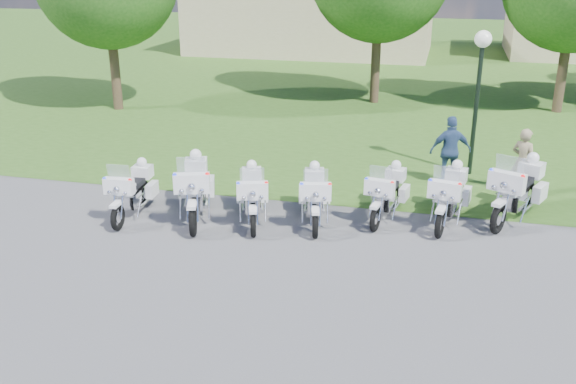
% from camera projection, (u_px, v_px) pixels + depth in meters
% --- Properties ---
extents(ground, '(100.00, 100.00, 0.00)m').
position_uv_depth(ground, '(318.00, 262.00, 12.64)').
color(ground, '#535358').
rests_on(ground, ground).
extents(grass_lawn, '(100.00, 48.00, 0.01)m').
position_uv_depth(grass_lawn, '(410.00, 57.00, 37.17)').
color(grass_lawn, '#32571B').
rests_on(grass_lawn, ground).
extents(motorcycle_0, '(0.80, 2.14, 1.44)m').
position_uv_depth(motorcycle_0, '(132.00, 190.00, 14.70)').
color(motorcycle_0, black).
rests_on(motorcycle_0, ground).
extents(motorcycle_1, '(1.32, 2.43, 1.69)m').
position_uv_depth(motorcycle_1, '(195.00, 188.00, 14.53)').
color(motorcycle_1, black).
rests_on(motorcycle_1, ground).
extents(motorcycle_2, '(1.14, 2.13, 1.48)m').
position_uv_depth(motorcycle_2, '(252.00, 194.00, 14.40)').
color(motorcycle_2, black).
rests_on(motorcycle_2, ground).
extents(motorcycle_3, '(1.02, 2.17, 1.47)m').
position_uv_depth(motorcycle_3, '(315.00, 195.00, 14.35)').
color(motorcycle_3, black).
rests_on(motorcycle_3, ground).
extents(motorcycle_4, '(0.93, 2.11, 1.43)m').
position_uv_depth(motorcycle_4, '(387.00, 192.00, 14.58)').
color(motorcycle_4, black).
rests_on(motorcycle_4, ground).
extents(motorcycle_5, '(0.99, 2.27, 1.53)m').
position_uv_depth(motorcycle_5, '(450.00, 195.00, 14.30)').
color(motorcycle_5, black).
rests_on(motorcycle_5, ground).
extents(motorcycle_6, '(1.48, 2.36, 1.70)m').
position_uv_depth(motorcycle_6, '(518.00, 189.00, 14.44)').
color(motorcycle_6, black).
rests_on(motorcycle_6, ground).
extents(lamp_post, '(0.44, 0.44, 3.86)m').
position_uv_depth(lamp_post, '(480.00, 67.00, 16.61)').
color(lamp_post, black).
rests_on(lamp_post, ground).
extents(building_west, '(14.56, 8.32, 4.10)m').
position_uv_depth(building_west, '(313.00, 16.00, 38.71)').
color(building_west, tan).
rests_on(building_west, ground).
extents(bystander_a, '(0.74, 0.69, 1.69)m').
position_uv_depth(bystander_a, '(523.00, 162.00, 15.88)').
color(bystander_a, gray).
rests_on(bystander_a, ground).
extents(bystander_c, '(1.15, 0.72, 1.82)m').
position_uv_depth(bystander_c, '(450.00, 151.00, 16.53)').
color(bystander_c, '#34507E').
rests_on(bystander_c, ground).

